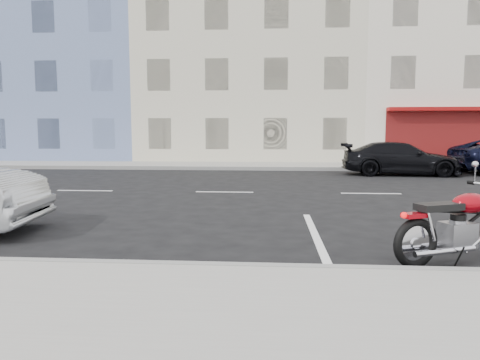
# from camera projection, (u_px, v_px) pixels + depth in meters

# --- Properties ---
(ground) EXTENTS (120.00, 120.00, 0.00)m
(ground) POSITION_uv_depth(u_px,v_px,m) (297.00, 193.00, 11.73)
(ground) COLOR black
(ground) RESTS_ON ground
(sidewalk_far) EXTENTS (80.00, 3.40, 0.15)m
(sidewalk_far) POSITION_uv_depth(u_px,v_px,m) (182.00, 165.00, 20.71)
(sidewalk_far) COLOR gray
(sidewalk_far) RESTS_ON ground
(curb_far) EXTENTS (80.00, 0.12, 0.16)m
(curb_far) POSITION_uv_depth(u_px,v_px,m) (174.00, 168.00, 19.02)
(curb_far) COLOR gray
(curb_far) RESTS_ON ground
(bldg_blue) EXTENTS (12.00, 12.00, 13.00)m
(bldg_blue) POSITION_uv_depth(u_px,v_px,m) (70.00, 59.00, 28.18)
(bldg_blue) COLOR #6577A6
(bldg_blue) RESTS_ON ground
(bldg_cream) EXTENTS (12.00, 12.00, 11.50)m
(bldg_cream) POSITION_uv_depth(u_px,v_px,m) (252.00, 69.00, 27.41)
(bldg_cream) COLOR beige
(bldg_cream) RESTS_ON ground
(bldg_corner) EXTENTS (14.00, 12.00, 12.50)m
(bldg_corner) POSITION_uv_depth(u_px,v_px,m) (461.00, 58.00, 26.42)
(bldg_corner) COLOR beige
(bldg_corner) RESTS_ON ground
(car_far) EXTENTS (4.54, 2.06, 1.29)m
(car_far) POSITION_uv_depth(u_px,v_px,m) (400.00, 159.00, 16.64)
(car_far) COLOR black
(car_far) RESTS_ON ground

